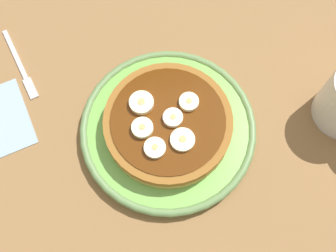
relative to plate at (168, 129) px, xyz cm
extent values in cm
cube|color=olive|center=(0.00, 0.00, -2.55)|extent=(140.00, 140.00, 3.00)
cylinder|color=#72B74C|center=(0.00, 0.00, -0.24)|extent=(24.09, 24.09, 1.62)
torus|color=#658B50|center=(0.00, 0.00, 0.33)|extent=(24.50, 24.50, 1.13)
cylinder|color=tan|center=(-0.43, 0.21, 1.26)|extent=(17.36, 17.36, 1.38)
cylinder|color=#976026|center=(-0.38, -0.11, 2.64)|extent=(17.31, 17.31, 1.38)
cylinder|color=#592B0A|center=(0.00, 0.00, 3.41)|extent=(15.34, 15.34, 0.16)
cylinder|color=#F7E6C4|center=(-0.11, 0.66, 3.74)|extent=(2.66, 2.66, 0.82)
cylinder|color=tan|center=(-0.11, 0.66, 4.19)|extent=(0.74, 0.74, 0.08)
cylinder|color=#F1F4BE|center=(0.52, -3.54, 3.79)|extent=(2.86, 2.86, 0.93)
cylinder|color=tan|center=(0.52, -3.54, 4.30)|extent=(0.80, 0.80, 0.08)
cylinder|color=#F1EBBA|center=(3.24, 1.16, 3.69)|extent=(3.23, 3.23, 0.73)
cylinder|color=tan|center=(3.24, 1.16, 4.09)|extent=(0.90, 0.90, 0.08)
cylinder|color=#F1E8C0|center=(3.51, -2.54, 3.73)|extent=(2.84, 2.84, 0.81)
cylinder|color=tan|center=(3.51, -2.54, 4.18)|extent=(0.79, 0.79, 0.08)
cylinder|color=#FBF0B8|center=(-1.73, 3.26, 3.72)|extent=(2.67, 2.67, 0.79)
cylinder|color=tan|center=(-1.73, 3.26, 4.16)|extent=(0.75, 0.75, 0.08)
cylinder|color=#FCE4B4|center=(-3.01, -2.91, 3.79)|extent=(3.30, 3.30, 0.93)
cylinder|color=tan|center=(-3.01, -2.91, 4.30)|extent=(0.93, 0.93, 0.08)
cube|color=silver|center=(-17.47, -19.86, -0.80)|extent=(9.37, 3.09, 0.50)
cube|color=silver|center=(-11.18, -18.21, -0.80)|extent=(3.71, 2.11, 0.50)
camera|label=1|loc=(19.42, -4.55, 53.57)|focal=43.85mm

